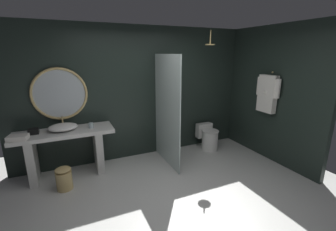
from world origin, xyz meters
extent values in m
plane|color=silver|center=(0.00, 0.00, 0.00)|extent=(5.76, 5.76, 0.00)
cube|color=#1E2823|center=(0.00, 1.90, 1.30)|extent=(4.80, 0.10, 2.60)
cube|color=#1E2823|center=(2.35, 0.76, 1.30)|extent=(0.10, 2.47, 2.60)
cube|color=silver|center=(-1.43, 1.55, 0.79)|extent=(1.59, 0.56, 0.06)
cube|color=silver|center=(-1.95, 1.55, 0.38)|extent=(0.12, 0.47, 0.76)
cube|color=silver|center=(-0.90, 1.55, 0.38)|extent=(0.12, 0.47, 0.76)
ellipsoid|color=white|center=(-1.44, 1.58, 0.88)|extent=(0.47, 0.39, 0.11)
cylinder|color=tan|center=(-1.44, 1.76, 0.92)|extent=(0.02, 0.02, 0.20)
cylinder|color=tan|center=(-1.44, 1.69, 1.01)|extent=(0.02, 0.14, 0.02)
cylinder|color=silver|center=(-1.00, 1.53, 0.87)|extent=(0.08, 0.08, 0.09)
cube|color=black|center=(-1.88, 1.59, 0.87)|extent=(0.15, 0.13, 0.09)
torus|color=tan|center=(-1.43, 1.81, 1.41)|extent=(0.91, 0.04, 0.91)
cylinder|color=#B2BCC1|center=(-1.43, 1.82, 1.41)|extent=(0.84, 0.01, 0.84)
cube|color=silver|center=(0.35, 1.30, 1.03)|extent=(0.02, 1.10, 2.07)
cylinder|color=tan|center=(1.28, 1.35, 2.37)|extent=(0.02, 0.02, 0.25)
cylinder|color=tan|center=(1.28, 1.35, 2.24)|extent=(0.19, 0.19, 0.02)
sphere|color=tan|center=(2.28, 0.70, 1.73)|extent=(0.04, 0.04, 0.04)
cube|color=silver|center=(2.21, 0.70, 1.32)|extent=(0.12, 0.38, 0.72)
cylinder|color=silver|center=(2.21, 0.49, 1.45)|extent=(0.10, 0.10, 0.35)
cylinder|color=silver|center=(2.21, 0.92, 1.45)|extent=(0.10, 0.10, 0.35)
sphere|color=silver|center=(2.13, 0.70, 1.36)|extent=(0.07, 0.07, 0.07)
cylinder|color=white|center=(1.46, 1.45, 0.22)|extent=(0.35, 0.35, 0.44)
ellipsoid|color=white|center=(1.46, 1.45, 0.45)|extent=(0.37, 0.40, 0.02)
cube|color=white|center=(1.46, 1.70, 0.38)|extent=(0.37, 0.15, 0.32)
cylinder|color=tan|center=(-1.51, 1.11, 0.15)|extent=(0.24, 0.24, 0.30)
ellipsoid|color=tan|center=(-1.51, 1.11, 0.33)|extent=(0.24, 0.24, 0.07)
cube|color=silver|center=(-2.06, 1.37, 0.86)|extent=(0.30, 0.23, 0.07)
camera|label=1|loc=(-1.34, -2.48, 2.09)|focal=24.49mm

